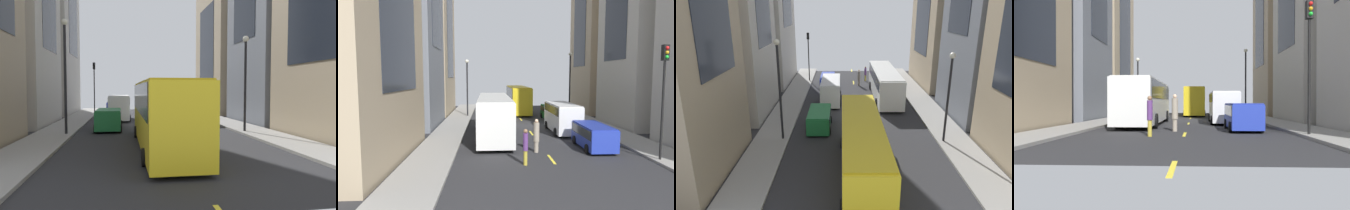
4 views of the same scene
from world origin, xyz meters
TOP-DOWN VIEW (x-y plane):
  - ground_plane at (0.00, 0.00)m, footprint 41.38×41.38m
  - sidewalk_west at (-7.28, 0.00)m, footprint 2.82×44.00m
  - sidewalk_east at (7.28, 0.00)m, footprint 2.82×44.00m
  - lane_stripe_1 at (0.00, -12.60)m, footprint 0.16×2.00m
  - lane_stripe_2 at (0.00, -4.20)m, footprint 0.16×2.00m
  - lane_stripe_3 at (0.00, 4.20)m, footprint 0.16×2.00m
  - lane_stripe_4 at (0.00, 12.60)m, footprint 0.16×2.00m
  - lane_stripe_5 at (0.00, 21.00)m, footprint 0.16×2.00m
  - building_west_2 at (-13.83, 11.32)m, footprint 9.97×10.71m
  - building_east_2 at (13.79, 11.05)m, footprint 9.91×9.28m
  - city_bus_white at (-3.32, -5.36)m, footprint 2.80×11.96m
  - streetcar_yellow at (0.40, 11.75)m, footprint 2.70×12.22m
  - delivery_van_white at (2.85, -3.79)m, footprint 2.25×6.17m
  - car_blue_0 at (3.49, -10.00)m, footprint 1.97×4.50m
  - car_green_1 at (3.59, 4.02)m, footprint 2.05×4.31m
  - pedestrian_crossing_mid at (-1.73, -13.65)m, footprint 0.29×0.29m
  - pedestrian_crossing_near at (-0.65, -10.85)m, footprint 0.38×0.38m
  - traffic_light_near_corner at (6.26, -13.50)m, footprint 0.32×0.44m
  - streetlamp_near at (-6.36, 7.03)m, footprint 0.44×0.44m
  - streetlamp_far at (6.36, 6.49)m, footprint 0.44×0.44m

SIDE VIEW (x-z plane):
  - ground_plane at x=0.00m, z-range 0.00..0.00m
  - lane_stripe_1 at x=0.00m, z-range 0.00..0.01m
  - lane_stripe_2 at x=0.00m, z-range 0.00..0.01m
  - lane_stripe_3 at x=0.00m, z-range 0.00..0.01m
  - lane_stripe_4 at x=0.00m, z-range 0.00..0.01m
  - lane_stripe_5 at x=0.00m, z-range 0.00..0.01m
  - sidewalk_west at x=-7.28m, z-range 0.00..0.15m
  - sidewalk_east at x=7.28m, z-range 0.00..0.15m
  - car_green_1 at x=3.59m, z-range 0.15..1.78m
  - car_blue_0 at x=3.49m, z-range 0.15..1.83m
  - pedestrian_crossing_mid at x=-1.73m, z-range 0.09..2.16m
  - pedestrian_crossing_near at x=-0.65m, z-range 0.06..2.28m
  - delivery_van_white at x=2.85m, z-range 0.23..2.80m
  - city_bus_white at x=-3.32m, z-range 0.33..3.69m
  - streetcar_yellow at x=0.40m, z-range 0.33..3.92m
  - streetlamp_near at x=-6.36m, z-range 0.94..7.86m
  - traffic_light_near_corner at x=6.26m, z-range 1.39..8.04m
  - streetlamp_far at x=6.36m, z-range 0.97..8.80m
  - building_west_2 at x=-13.83m, z-range 0.00..21.63m
  - building_east_2 at x=13.79m, z-range 0.00..28.36m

